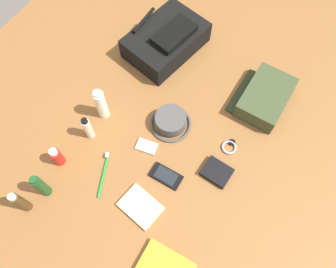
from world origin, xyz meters
TOP-DOWN VIEW (x-y plane):
  - ground_plane at (0.00, 0.00)m, footprint 2.64×2.02m
  - backpack at (0.39, 0.25)m, footprint 0.40×0.31m
  - toiletry_pouch at (0.36, -0.26)m, footprint 0.26×0.21m
  - bucket_hat at (0.06, 0.02)m, footprint 0.18×0.18m
  - cologne_bottle at (-0.52, 0.30)m, footprint 0.03×0.03m
  - shampoo_bottle at (-0.44, 0.28)m, footprint 0.04×0.04m
  - sunscreen_spray at (-0.31, 0.32)m, footprint 0.04×0.04m
  - lotion_bottle at (-0.16, 0.28)m, footprint 0.03×0.03m
  - toothpaste_tube at (-0.05, 0.29)m, footprint 0.05×0.05m
  - cell_phone at (-0.15, -0.08)m, footprint 0.07×0.13m
  - media_player at (-0.08, 0.05)m, footprint 0.07×0.09m
  - wristwatch at (0.10, -0.24)m, footprint 0.07×0.06m
  - toothbrush at (-0.26, 0.14)m, footprint 0.17×0.08m
  - wallet at (-0.03, -0.24)m, footprint 0.10×0.11m
  - notepad at (-0.30, -0.06)m, footprint 0.13×0.17m

SIDE VIEW (x-z plane):
  - ground_plane at x=0.00m, z-range -0.02..0.00m
  - media_player at x=-0.08m, z-range 0.00..0.01m
  - wristwatch at x=0.10m, z-range 0.00..0.01m
  - toothbrush at x=-0.26m, z-range 0.00..0.02m
  - cell_phone at x=-0.15m, z-range 0.00..0.01m
  - notepad at x=-0.30m, z-range 0.00..0.02m
  - wallet at x=-0.03m, z-range 0.00..0.02m
  - bucket_hat at x=0.06m, z-range 0.00..0.06m
  - toiletry_pouch at x=0.36m, z-range 0.00..0.08m
  - sunscreen_spray at x=-0.31m, z-range 0.00..0.10m
  - backpack at x=0.39m, z-range -0.01..0.13m
  - lotion_bottle at x=-0.16m, z-range 0.00..0.13m
  - cologne_bottle at x=-0.52m, z-range 0.00..0.15m
  - shampoo_bottle at x=-0.44m, z-range 0.00..0.15m
  - toothpaste_tube at x=-0.05m, z-range 0.00..0.17m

